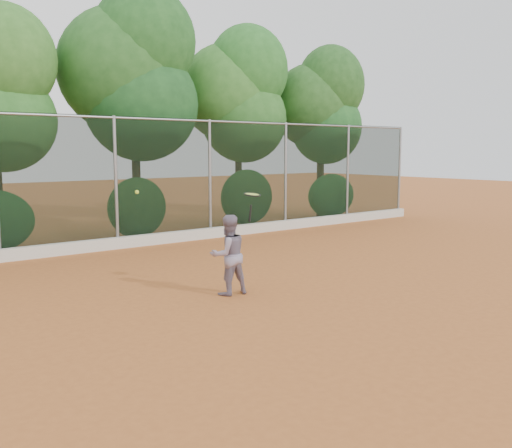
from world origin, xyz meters
TOP-DOWN VIEW (x-y plane):
  - ground at (0.00, 0.00)m, footprint 80.00×80.00m
  - concrete_curb at (0.00, 6.82)m, footprint 24.00×0.20m
  - tennis_player at (-0.59, 1.06)m, footprint 0.77×0.63m
  - chainlink_fence at (-0.00, 7.00)m, footprint 24.09×0.09m
  - foliage_backdrop at (-0.55, 8.98)m, footprint 23.70×3.63m
  - tennis_racket at (-0.13, 0.95)m, footprint 0.35×0.35m
  - tennis_ball_in_flight at (-2.12, 1.55)m, footprint 0.07×0.07m

SIDE VIEW (x-z plane):
  - ground at x=0.00m, z-range 0.00..0.00m
  - concrete_curb at x=0.00m, z-range 0.00..0.30m
  - tennis_player at x=-0.59m, z-range 0.00..1.46m
  - tennis_racket at x=-0.13m, z-range 1.50..2.04m
  - chainlink_fence at x=0.00m, z-range 0.11..3.61m
  - tennis_ball_in_flight at x=-2.12m, z-range 1.87..1.94m
  - foliage_backdrop at x=-0.55m, z-range 0.63..8.18m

